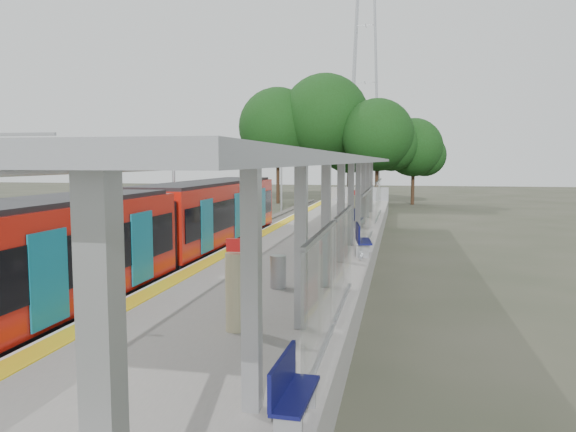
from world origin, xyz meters
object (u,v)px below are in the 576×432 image
object	(u,v)px
info_pillar_far	(351,210)
info_pillar_near	(236,291)
bench_near	(290,389)
bench_mid	(361,239)
bench_far	(357,217)
litter_bin	(278,272)
train	(141,235)

from	to	relation	value
info_pillar_far	info_pillar_near	bearing A→B (deg)	-88.73
bench_near	info_pillar_far	size ratio (longest dim) A/B	0.71
bench_mid	bench_near	bearing A→B (deg)	-97.92
bench_far	litter_bin	xyz separation A→B (m)	(-1.03, -15.09, -0.06)
train	bench_far	size ratio (longest dim) A/B	18.90
bench_near	info_pillar_near	distance (m)	4.36
bench_near	bench_far	bearing A→B (deg)	94.07
bench_mid	info_pillar_near	size ratio (longest dim) A/B	0.91
train	info_pillar_near	size ratio (longest dim) A/B	14.18
bench_far	bench_near	bearing A→B (deg)	-85.69
info_pillar_far	bench_mid	bearing A→B (deg)	-79.57
bench_mid	bench_far	bearing A→B (deg)	87.40
train	bench_far	world-z (taller)	train
bench_far	litter_bin	size ratio (longest dim) A/B	1.58
info_pillar_near	info_pillar_far	bearing A→B (deg)	84.20
bench_far	litter_bin	bearing A→B (deg)	-91.75
bench_far	info_pillar_near	xyz separation A→B (m)	(-1.05, -19.12, 0.32)
bench_far	info_pillar_near	distance (m)	19.15
bench_mid	train	bearing A→B (deg)	-159.68
info_pillar_far	bench_far	bearing A→B (deg)	-56.10
bench_far	info_pillar_far	distance (m)	0.75
info_pillar_near	litter_bin	distance (m)	4.04
info_pillar_near	bench_far	bearing A→B (deg)	83.11
train	info_pillar_near	bearing A→B (deg)	-50.50
bench_near	info_pillar_near	xyz separation A→B (m)	(-1.92, 3.90, 0.35)
info_pillar_far	litter_bin	world-z (taller)	info_pillar_far
train	litter_bin	bearing A→B (deg)	-23.60
bench_near	bench_mid	world-z (taller)	bench_mid
bench_far	info_pillar_far	size ratio (longest dim) A/B	0.75
bench_far	bench_mid	bearing A→B (deg)	-82.45
bench_mid	info_pillar_far	distance (m)	9.64
train	bench_mid	xyz separation A→B (m)	(7.10, 3.83, -0.44)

